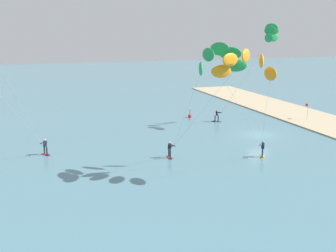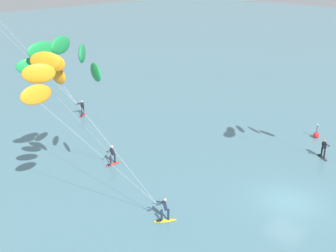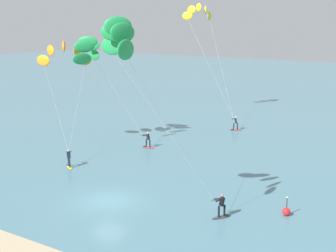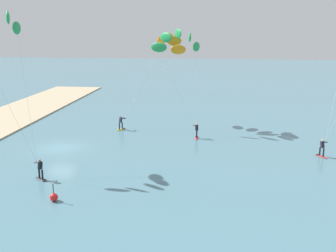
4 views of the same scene
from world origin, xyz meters
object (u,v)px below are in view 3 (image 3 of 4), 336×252
(kitesurfer_mid_water, at_px, (64,57))
(kitesurfer_far_out, at_px, (90,53))
(marker_buoy, at_px, (286,211))
(kitesurfer_nearshore, at_px, (124,46))
(kitesurfer_downwind, at_px, (200,17))

(kitesurfer_mid_water, distance_m, kitesurfer_far_out, 2.59)
(kitesurfer_mid_water, bearing_deg, kitesurfer_far_out, 41.57)
(marker_buoy, bearing_deg, kitesurfer_nearshore, -137.00)
(kitesurfer_far_out, distance_m, marker_buoy, 25.00)
(kitesurfer_far_out, distance_m, kitesurfer_downwind, 20.05)
(kitesurfer_downwind, xyz_separation_m, marker_buoy, (19.81, -26.03, -13.00))
(kitesurfer_far_out, height_order, kitesurfer_downwind, kitesurfer_downwind)
(kitesurfer_downwind, bearing_deg, kitesurfer_nearshore, -70.43)
(kitesurfer_nearshore, bearing_deg, marker_buoy, 43.00)
(kitesurfer_nearshore, xyz_separation_m, kitesurfer_mid_water, (-16.22, 12.14, -2.20))
(kitesurfer_downwind, relative_size, marker_buoy, 10.92)
(kitesurfer_mid_water, relative_size, kitesurfer_downwind, 0.72)
(kitesurfer_downwind, height_order, marker_buoy, kitesurfer_downwind)
(kitesurfer_far_out, bearing_deg, kitesurfer_downwind, 82.94)
(kitesurfer_nearshore, bearing_deg, kitesurfer_mid_water, 143.18)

